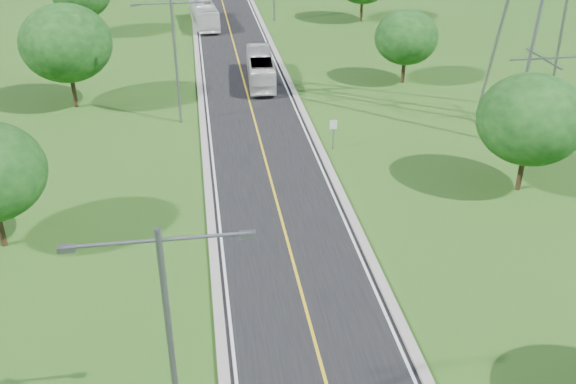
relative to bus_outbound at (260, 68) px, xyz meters
name	(u,v)px	position (x,y,z in m)	size (l,w,h in m)	color
ground	(239,64)	(-1.57, 6.11, -1.43)	(260.00, 260.00, 0.00)	#285317
road	(235,48)	(-1.57, 12.11, -1.40)	(8.00, 150.00, 0.06)	black
curb_left	(197,49)	(-5.82, 12.11, -1.32)	(0.50, 150.00, 0.22)	gray
curb_right	(273,46)	(2.68, 12.11, -1.32)	(0.50, 150.00, 0.22)	gray
speed_limit_sign	(333,130)	(3.63, -15.91, 0.17)	(0.55, 0.09, 2.40)	slate
streetlight_near_left	(169,334)	(-7.57, -41.89, 4.51)	(5.90, 0.25, 10.00)	slate
streetlight_mid_left	(175,51)	(-7.57, -8.89, 4.51)	(5.90, 0.25, 10.00)	slate
tree_lc	(66,43)	(-16.57, -3.89, 4.14)	(7.56, 7.56, 8.79)	black
tree_rb	(531,119)	(14.43, -23.89, 3.52)	(6.72, 6.72, 7.82)	black
tree_rc	(406,37)	(13.43, -1.89, 2.90)	(5.88, 5.88, 6.84)	black
bus_outbound	(260,68)	(0.00, 0.00, 0.00)	(2.31, 9.87, 2.75)	silver
bus_inbound	(204,13)	(-4.58, 22.67, 0.13)	(2.53, 10.83, 3.02)	white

